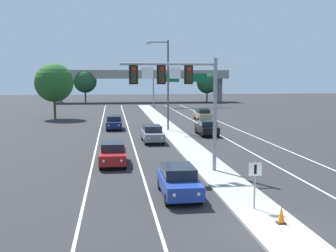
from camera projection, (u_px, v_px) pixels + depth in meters
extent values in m
plane|color=#28282B|center=(276.00, 230.00, 17.11)|extent=(260.00, 260.00, 0.00)
cube|color=#9E9B93|center=(193.00, 151.00, 34.82)|extent=(2.40, 110.00, 0.15)
cube|color=silver|center=(132.00, 140.00, 41.11)|extent=(0.14, 100.00, 0.01)
cube|color=silver|center=(226.00, 138.00, 42.33)|extent=(0.14, 100.00, 0.01)
cube|color=silver|center=(98.00, 141.00, 40.68)|extent=(0.14, 100.00, 0.01)
cube|color=silver|center=(257.00, 138.00, 42.76)|extent=(0.14, 100.00, 0.01)
cylinder|color=gray|center=(215.00, 115.00, 26.96)|extent=(0.24, 0.24, 7.20)
cylinder|color=gray|center=(168.00, 64.00, 26.19)|extent=(6.03, 0.16, 0.16)
cube|color=black|center=(189.00, 75.00, 26.48)|extent=(0.56, 0.06, 1.20)
cube|color=#38330F|center=(189.00, 75.00, 26.44)|extent=(0.32, 0.32, 1.00)
sphere|color=red|center=(189.00, 69.00, 26.23)|extent=(0.22, 0.22, 0.22)
sphere|color=#282828|center=(189.00, 75.00, 26.27)|extent=(0.22, 0.22, 0.22)
sphere|color=#282828|center=(189.00, 80.00, 26.31)|extent=(0.22, 0.22, 0.22)
cube|color=black|center=(161.00, 75.00, 26.25)|extent=(0.56, 0.06, 1.20)
cube|color=#38330F|center=(161.00, 75.00, 26.22)|extent=(0.32, 0.32, 1.00)
sphere|color=red|center=(162.00, 69.00, 26.01)|extent=(0.22, 0.22, 0.22)
sphere|color=#282828|center=(162.00, 75.00, 26.05)|extent=(0.22, 0.22, 0.22)
sphere|color=#282828|center=(162.00, 80.00, 26.09)|extent=(0.22, 0.22, 0.22)
cube|color=black|center=(134.00, 75.00, 26.03)|extent=(0.56, 0.06, 1.20)
cube|color=#38330F|center=(134.00, 75.00, 25.99)|extent=(0.32, 0.32, 1.00)
sphere|color=red|center=(134.00, 69.00, 25.79)|extent=(0.22, 0.22, 0.22)
sphere|color=#282828|center=(134.00, 75.00, 25.82)|extent=(0.22, 0.22, 0.22)
sphere|color=#282828|center=(134.00, 80.00, 25.86)|extent=(0.22, 0.22, 0.22)
cube|color=white|center=(175.00, 73.00, 26.30)|extent=(0.70, 0.04, 0.70)
cube|color=white|center=(148.00, 73.00, 26.07)|extent=(0.70, 0.04, 0.70)
cylinder|color=gray|center=(255.00, 185.00, 19.27)|extent=(0.08, 0.08, 2.20)
cube|color=white|center=(255.00, 169.00, 19.15)|extent=(0.60, 0.03, 0.60)
cube|color=black|center=(255.00, 169.00, 19.13)|extent=(0.12, 0.01, 0.44)
cylinder|color=#4C4C51|center=(168.00, 86.00, 47.30)|extent=(0.20, 0.20, 10.00)
cylinder|color=#4C4C51|center=(158.00, 42.00, 46.60)|extent=(2.20, 0.12, 0.12)
cube|color=#B7B7B2|center=(148.00, 43.00, 46.47)|extent=(0.56, 0.28, 0.20)
cube|color=navy|center=(179.00, 184.00, 21.79)|extent=(1.82, 4.41, 0.70)
cube|color=black|center=(178.00, 171.00, 21.94)|extent=(1.60, 2.38, 0.56)
sphere|color=#EAE5C6|center=(199.00, 194.00, 19.72)|extent=(0.18, 0.18, 0.18)
sphere|color=#EAE5C6|center=(174.00, 195.00, 19.56)|extent=(0.18, 0.18, 0.18)
cylinder|color=black|center=(200.00, 198.00, 20.47)|extent=(0.22, 0.64, 0.64)
cylinder|color=black|center=(167.00, 199.00, 20.25)|extent=(0.22, 0.64, 0.64)
cylinder|color=black|center=(189.00, 183.00, 23.42)|extent=(0.22, 0.64, 0.64)
cylinder|color=black|center=(160.00, 184.00, 23.20)|extent=(0.22, 0.64, 0.64)
cube|color=maroon|center=(113.00, 155.00, 29.63)|extent=(1.93, 4.45, 0.70)
cube|color=black|center=(113.00, 146.00, 29.78)|extent=(1.65, 2.42, 0.56)
sphere|color=#EAE5C6|center=(121.00, 161.00, 27.53)|extent=(0.18, 0.18, 0.18)
sphere|color=#EAE5C6|center=(103.00, 161.00, 27.42)|extent=(0.18, 0.18, 0.18)
cylinder|color=black|center=(125.00, 165.00, 28.27)|extent=(0.24, 0.65, 0.64)
cylinder|color=black|center=(101.00, 165.00, 28.11)|extent=(0.24, 0.65, 0.64)
cylinder|color=black|center=(125.00, 156.00, 31.24)|extent=(0.24, 0.65, 0.64)
cylinder|color=black|center=(103.00, 157.00, 31.08)|extent=(0.24, 0.65, 0.64)
cube|color=slate|center=(152.00, 135.00, 39.76)|extent=(1.91, 4.44, 0.70)
cube|color=black|center=(152.00, 128.00, 39.90)|extent=(1.64, 2.41, 0.56)
sphere|color=#EAE5C6|center=(162.00, 138.00, 37.70)|extent=(0.18, 0.18, 0.18)
sphere|color=#EAE5C6|center=(149.00, 138.00, 37.52)|extent=(0.18, 0.18, 0.18)
cylinder|color=black|center=(163.00, 141.00, 38.45)|extent=(0.24, 0.65, 0.64)
cylinder|color=black|center=(146.00, 142.00, 38.20)|extent=(0.24, 0.65, 0.64)
cylinder|color=black|center=(159.00, 137.00, 41.39)|extent=(0.24, 0.65, 0.64)
cylinder|color=black|center=(143.00, 137.00, 41.15)|extent=(0.24, 0.65, 0.64)
cube|color=#141E4C|center=(114.00, 124.00, 49.45)|extent=(1.90, 4.44, 0.70)
cube|color=black|center=(114.00, 118.00, 49.59)|extent=(1.64, 2.41, 0.56)
sphere|color=#EAE5C6|center=(119.00, 125.00, 47.35)|extent=(0.18, 0.18, 0.18)
sphere|color=#EAE5C6|center=(109.00, 126.00, 47.23)|extent=(0.18, 0.18, 0.18)
cylinder|color=black|center=(121.00, 128.00, 48.10)|extent=(0.23, 0.64, 0.64)
cylinder|color=black|center=(107.00, 128.00, 47.92)|extent=(0.23, 0.64, 0.64)
cylinder|color=black|center=(121.00, 125.00, 51.06)|extent=(0.23, 0.64, 0.64)
cylinder|color=black|center=(108.00, 125.00, 50.89)|extent=(0.23, 0.64, 0.64)
cube|color=black|center=(207.00, 129.00, 44.55)|extent=(1.83, 4.41, 0.70)
cube|color=black|center=(207.00, 123.00, 44.25)|extent=(1.60, 2.39, 0.56)
sphere|color=#EAE5C6|center=(197.00, 126.00, 46.62)|extent=(0.18, 0.18, 0.18)
sphere|color=#EAE5C6|center=(208.00, 126.00, 46.76)|extent=(0.18, 0.18, 0.18)
cylinder|color=black|center=(197.00, 131.00, 45.97)|extent=(0.22, 0.64, 0.64)
cylinder|color=black|center=(211.00, 130.00, 46.16)|extent=(0.22, 0.64, 0.64)
cylinder|color=black|center=(202.00, 134.00, 43.01)|extent=(0.22, 0.64, 0.64)
cylinder|color=black|center=(218.00, 134.00, 43.21)|extent=(0.22, 0.64, 0.64)
cube|color=tan|center=(203.00, 115.00, 60.02)|extent=(1.83, 4.41, 0.70)
cube|color=black|center=(203.00, 111.00, 59.73)|extent=(1.60, 2.39, 0.56)
sphere|color=#EAE5C6|center=(196.00, 114.00, 62.08)|extent=(0.18, 0.18, 0.18)
sphere|color=#EAE5C6|center=(203.00, 114.00, 62.24)|extent=(0.18, 0.18, 0.18)
cylinder|color=black|center=(195.00, 117.00, 61.43)|extent=(0.22, 0.64, 0.64)
cylinder|color=black|center=(206.00, 117.00, 61.65)|extent=(0.22, 0.64, 0.64)
cylinder|color=black|center=(199.00, 119.00, 58.48)|extent=(0.22, 0.64, 0.64)
cylinder|color=black|center=(211.00, 119.00, 58.70)|extent=(0.22, 0.64, 0.64)
cube|color=black|center=(281.00, 223.00, 17.46)|extent=(0.36, 0.36, 0.04)
cone|color=orange|center=(281.00, 214.00, 17.42)|extent=(0.28, 0.28, 0.70)
cylinder|color=gray|center=(153.00, 88.00, 85.08)|extent=(0.28, 0.28, 7.50)
cylinder|color=gray|center=(216.00, 88.00, 86.76)|extent=(0.28, 0.28, 7.50)
cube|color=gray|center=(185.00, 72.00, 85.53)|extent=(13.00, 0.36, 0.70)
cube|color=#0F6033|center=(171.00, 78.00, 85.10)|extent=(3.20, 0.08, 1.70)
cube|color=#0F6033|center=(199.00, 78.00, 85.84)|extent=(3.20, 0.08, 1.70)
cube|color=gray|center=(139.00, 76.00, 101.22)|extent=(42.40, 6.40, 1.10)
cube|color=gray|center=(140.00, 72.00, 98.15)|extent=(42.40, 0.36, 0.90)
cube|color=gray|center=(58.00, 91.00, 99.13)|extent=(1.80, 2.40, 5.65)
cube|color=gray|center=(217.00, 90.00, 104.10)|extent=(1.80, 2.40, 5.65)
cylinder|color=#4C3823|center=(207.00, 97.00, 100.16)|extent=(0.36, 0.36, 2.64)
sphere|color=#1E4C28|center=(207.00, 83.00, 99.78)|extent=(4.84, 4.84, 4.84)
cylinder|color=#4C3823|center=(55.00, 108.00, 61.55)|extent=(0.36, 0.36, 3.05)
sphere|color=#235623|center=(54.00, 83.00, 61.11)|extent=(5.58, 5.58, 5.58)
cylinder|color=#4C3823|center=(85.00, 97.00, 98.16)|extent=(0.36, 0.36, 2.92)
sphere|color=#1E4C28|center=(85.00, 81.00, 97.74)|extent=(5.35, 5.35, 5.35)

